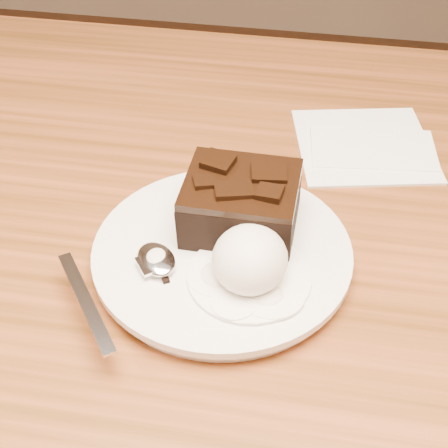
% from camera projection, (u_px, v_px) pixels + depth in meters
% --- Properties ---
extents(dining_table, '(1.20, 0.80, 0.75)m').
position_uv_depth(dining_table, '(178.00, 411.00, 0.92)').
color(dining_table, '#552F11').
rests_on(dining_table, floor).
extents(plate, '(0.24, 0.24, 0.02)m').
position_uv_depth(plate, '(222.00, 256.00, 0.60)').
color(plate, white).
rests_on(plate, dining_table).
extents(brownie, '(0.10, 0.09, 0.05)m').
position_uv_depth(brownie, '(241.00, 206.00, 0.60)').
color(brownie, black).
rests_on(brownie, plate).
extents(ice_cream_scoop, '(0.06, 0.07, 0.05)m').
position_uv_depth(ice_cream_scoop, '(250.00, 259.00, 0.55)').
color(ice_cream_scoop, white).
rests_on(ice_cream_scoop, plate).
extents(melt_puddle, '(0.11, 0.11, 0.00)m').
position_uv_depth(melt_puddle, '(249.00, 277.00, 0.57)').
color(melt_puddle, white).
rests_on(melt_puddle, plate).
extents(spoon, '(0.13, 0.16, 0.01)m').
position_uv_depth(spoon, '(156.00, 260.00, 0.58)').
color(spoon, silver).
rests_on(spoon, plate).
extents(napkin, '(0.18, 0.18, 0.01)m').
position_uv_depth(napkin, '(364.00, 144.00, 0.74)').
color(napkin, white).
rests_on(napkin, dining_table).
extents(crumb_a, '(0.01, 0.01, 0.00)m').
position_uv_depth(crumb_a, '(166.00, 280.00, 0.56)').
color(crumb_a, black).
rests_on(crumb_a, plate).
extents(crumb_b, '(0.01, 0.01, 0.00)m').
position_uv_depth(crumb_b, '(194.00, 231.00, 0.61)').
color(crumb_b, black).
rests_on(crumb_b, plate).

